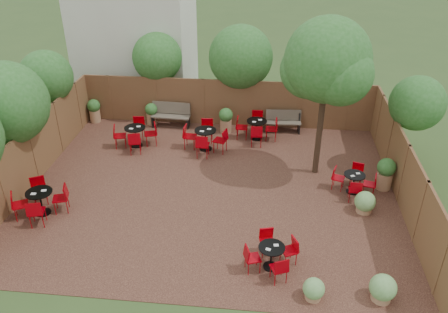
# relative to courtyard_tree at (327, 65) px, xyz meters

# --- Properties ---
(ground) EXTENTS (80.00, 80.00, 0.00)m
(ground) POSITION_rel_courtyard_tree_xyz_m (-3.47, -1.47, -3.90)
(ground) COLOR #354F23
(ground) RESTS_ON ground
(courtyard_paving) EXTENTS (12.00, 10.00, 0.02)m
(courtyard_paving) POSITION_rel_courtyard_tree_xyz_m (-3.47, -1.47, -3.89)
(courtyard_paving) COLOR #361D16
(courtyard_paving) RESTS_ON ground
(fence_back) EXTENTS (12.00, 0.08, 2.00)m
(fence_back) POSITION_rel_courtyard_tree_xyz_m (-3.47, 3.53, -2.90)
(fence_back) COLOR #502D1E
(fence_back) RESTS_ON ground
(fence_left) EXTENTS (0.08, 10.00, 2.00)m
(fence_left) POSITION_rel_courtyard_tree_xyz_m (-9.47, -1.47, -2.90)
(fence_left) COLOR #502D1E
(fence_left) RESTS_ON ground
(fence_right) EXTENTS (0.08, 10.00, 2.00)m
(fence_right) POSITION_rel_courtyard_tree_xyz_m (2.53, -1.47, -2.90)
(fence_right) COLOR #502D1E
(fence_right) RESTS_ON ground
(neighbour_building) EXTENTS (5.00, 4.00, 8.00)m
(neighbour_building) POSITION_rel_courtyard_tree_xyz_m (-7.97, 6.53, 0.10)
(neighbour_building) COLOR beige
(neighbour_building) RESTS_ON ground
(overhang_foliage) EXTENTS (15.54, 10.87, 2.67)m
(overhang_foliage) POSITION_rel_courtyard_tree_xyz_m (-5.89, 0.96, -1.17)
(overhang_foliage) COLOR #255E1E
(overhang_foliage) RESTS_ON ground
(courtyard_tree) EXTENTS (2.84, 2.74, 5.41)m
(courtyard_tree) POSITION_rel_courtyard_tree_xyz_m (0.00, 0.00, 0.00)
(courtyard_tree) COLOR black
(courtyard_tree) RESTS_ON courtyard_paving
(park_bench_left) EXTENTS (1.64, 0.60, 1.00)m
(park_bench_left) POSITION_rel_courtyard_tree_xyz_m (-5.78, 3.17, -3.37)
(park_bench_left) COLOR brown
(park_bench_left) RESTS_ON courtyard_paving
(park_bench_right) EXTENTS (1.46, 0.56, 0.89)m
(park_bench_right) POSITION_rel_courtyard_tree_xyz_m (-1.11, 3.16, -3.43)
(park_bench_right) COLOR brown
(park_bench_right) RESTS_ON courtyard_paving
(bistro_tables) EXTENTS (11.09, 8.81, 0.93)m
(bistro_tables) POSITION_rel_courtyard_tree_xyz_m (-4.08, -0.38, -3.44)
(bistro_tables) COLOR black
(bistro_tables) RESTS_ON courtyard_paving
(planters) EXTENTS (11.87, 4.60, 1.10)m
(planters) POSITION_rel_courtyard_tree_xyz_m (-3.62, 1.87, -3.33)
(planters) COLOR #9D734E
(planters) RESTS_ON courtyard_paving
(low_shrubs) EXTENTS (2.36, 4.29, 0.70)m
(low_shrubs) POSITION_rel_courtyard_tree_xyz_m (0.90, -4.45, -3.56)
(low_shrubs) COLOR #9D734E
(low_shrubs) RESTS_ON courtyard_paving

